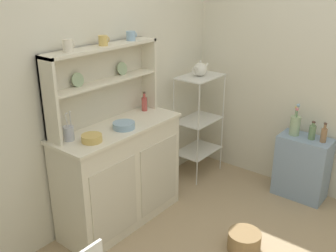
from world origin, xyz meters
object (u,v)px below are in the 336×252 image
Objects in this scene: cup_cream_0 at (68,45)px; jam_bottle at (144,103)px; hutch_cabinet at (120,174)px; oil_bottle at (312,132)px; floor_basket at (244,241)px; vinegar_bottle at (324,135)px; porcelain_teapot at (200,69)px; flower_vase at (295,125)px; side_shelf_blue at (302,167)px; hutch_shelf_unit at (101,78)px; bowl_mixing_large at (92,138)px; bakers_rack at (199,115)px; utensil_jar at (69,133)px.

cup_cream_0 is 0.53× the size of jam_bottle.
oil_bottle is at bearing -38.98° from hutch_cabinet.
vinegar_bottle is at bearing -9.78° from floor_basket.
cup_cream_0 is 0.41× the size of porcelain_teapot.
cup_cream_0 is at bearing 147.78° from flower_vase.
hutch_cabinet is 1.77m from side_shelf_blue.
hutch_shelf_unit reaches higher than oil_bottle.
floor_basket is 1.70× the size of bowl_mixing_large.
porcelain_teapot is (-0.00, -0.00, 0.49)m from bakers_rack.
hutch_shelf_unit is 1.99m from oil_bottle.
utensil_jar is (-0.43, -0.09, -0.32)m from hutch_shelf_unit.
flower_vase is at bearing 90.11° from vinegar_bottle.
hutch_shelf_unit is 11.67× the size of cup_cream_0.
porcelain_teapot is at bearing -8.34° from jam_bottle.
hutch_cabinet reaches higher than side_shelf_blue.
hutch_shelf_unit is at bearing 169.72° from jam_bottle.
hutch_shelf_unit is 2.06m from vinegar_bottle.
bowl_mixing_large is at bearing -168.20° from jam_bottle.
vinegar_bottle is at bearing -89.89° from flower_vase.
vinegar_bottle is at bearing -78.73° from porcelain_teapot.
hutch_cabinet is 3.61× the size of flower_vase.
oil_bottle is (1.08, -0.08, 0.62)m from floor_basket.
bakers_rack is at bearing 104.31° from flower_vase.
porcelain_teapot is at bearing 102.85° from side_shelf_blue.
bakers_rack reaches higher than vinegar_bottle.
bakers_rack is 1.51m from bowl_mixing_large.
hutch_cabinet is 0.67m from jam_bottle.
oil_bottle is (1.39, -1.13, 0.23)m from hutch_cabinet.
side_shelf_blue is 1.38m from porcelain_teapot.
floor_basket is 1.45m from jam_bottle.
flower_vase is at bearing 90.18° from oil_bottle.
hutch_cabinet is 1.81m from oil_bottle.
flower_vase is at bearing -75.61° from porcelain_teapot.
utensil_jar reaches higher than floor_basket.
hutch_cabinet is 0.58m from bowl_mixing_large.
hutch_cabinet is 1.86× the size of side_shelf_blue.
flower_vase is 0.27m from vinegar_bottle.
vinegar_bottle reaches higher than side_shelf_blue.
jam_bottle is at bearing 126.24° from vinegar_bottle.
jam_bottle is 0.85m from utensil_jar.
jam_bottle is 0.55× the size of flower_vase.
cup_cream_0 reaches higher than hutch_cabinet.
porcelain_teapot is at bearing 2.05° from bowl_mixing_large.
hutch_shelf_unit is at bearing 170.95° from bakers_rack.
cup_cream_0 is 1.54m from porcelain_teapot.
porcelain_teapot is 1.33m from vinegar_bottle.
bowl_mixing_large is (-0.34, -0.24, -0.35)m from hutch_shelf_unit.
bakers_rack reaches higher than floor_basket.
utensil_jar is at bearing 147.55° from side_shelf_blue.
floor_basket is at bearing 178.31° from side_shelf_blue.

